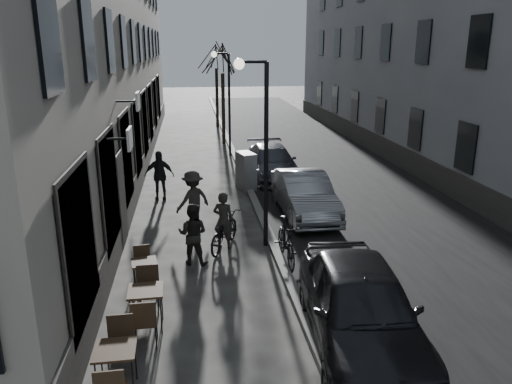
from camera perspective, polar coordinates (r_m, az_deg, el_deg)
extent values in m
plane|color=#33312E|center=(8.97, 7.30, -20.84)|extent=(120.00, 120.00, 0.00)
cube|color=black|center=(24.21, 6.56, 3.49)|extent=(7.30, 60.00, 0.00)
cube|color=slate|center=(23.58, -2.09, 3.39)|extent=(0.25, 60.00, 0.12)
cylinder|color=black|center=(13.34, 1.16, 3.87)|extent=(0.12, 0.12, 5.00)
cylinder|color=black|center=(12.97, -0.35, 14.66)|extent=(0.70, 0.08, 0.08)
sphere|color=#FFF2CC|center=(12.93, -1.94, 14.42)|extent=(0.28, 0.28, 0.28)
cylinder|color=black|center=(25.11, -3.06, 9.84)|extent=(0.12, 0.12, 5.00)
cylinder|color=black|center=(24.92, -3.99, 15.53)|extent=(0.70, 0.08, 0.08)
sphere|color=#FFF2CC|center=(24.90, -4.82, 15.40)|extent=(0.28, 0.28, 0.28)
cylinder|color=black|center=(28.14, -3.76, 9.42)|extent=(0.20, 0.20, 3.90)
cylinder|color=black|center=(34.09, -4.48, 10.65)|extent=(0.20, 0.20, 3.90)
cube|color=black|center=(8.58, -15.84, -16.95)|extent=(0.67, 0.67, 0.04)
cylinder|color=black|center=(8.62, -17.76, -20.19)|extent=(0.03, 0.03, 0.76)
cylinder|color=black|center=(8.55, -13.88, -20.20)|extent=(0.03, 0.03, 0.76)
cylinder|color=black|center=(9.06, -17.24, -18.13)|extent=(0.03, 0.03, 0.76)
cylinder|color=black|center=(8.99, -13.59, -18.12)|extent=(0.03, 0.03, 0.76)
cube|color=black|center=(10.15, -12.52, -10.95)|extent=(0.70, 0.70, 0.04)
cylinder|color=black|center=(10.12, -14.11, -13.83)|extent=(0.03, 0.03, 0.79)
cylinder|color=black|center=(10.08, -10.79, -13.74)|extent=(0.03, 0.03, 0.79)
cylinder|color=black|center=(10.62, -13.87, -12.28)|extent=(0.03, 0.03, 0.79)
cylinder|color=black|center=(10.57, -10.72, -12.19)|extent=(0.03, 0.03, 0.79)
cube|color=black|center=(11.70, -12.67, -7.83)|extent=(0.66, 0.66, 0.04)
cylinder|color=black|center=(11.62, -13.64, -9.97)|extent=(0.02, 0.02, 0.66)
cylinder|color=black|center=(11.65, -11.27, -9.75)|extent=(0.02, 0.02, 0.66)
cylinder|color=black|center=(12.05, -13.81, -8.99)|extent=(0.02, 0.02, 0.66)
cylinder|color=black|center=(12.08, -11.53, -8.78)|extent=(0.02, 0.02, 0.66)
cube|color=slate|center=(19.27, -1.16, 2.41)|extent=(0.77, 1.07, 1.44)
imported|color=black|center=(13.77, -3.71, -4.48)|extent=(1.38, 1.99, 0.99)
imported|color=#292523|center=(13.66, -3.74, -3.25)|extent=(0.70, 0.60, 1.62)
imported|color=black|center=(12.79, -7.24, -4.78)|extent=(0.93, 0.81, 1.61)
imported|color=#2B2826|center=(15.28, -7.22, -0.84)|extent=(1.33, 1.20, 1.79)
imported|color=black|center=(18.27, -11.00, 1.89)|extent=(1.07, 0.49, 1.80)
imported|color=black|center=(9.60, 11.85, -12.63)|extent=(2.33, 4.89, 1.61)
imported|color=#94979C|center=(16.39, 5.54, -0.28)|extent=(1.56, 4.30, 1.41)
imported|color=#393C44|center=(21.02, 1.85, 3.44)|extent=(1.92, 4.59, 1.33)
imported|color=black|center=(12.86, 3.46, -5.66)|extent=(0.58, 1.91, 1.14)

